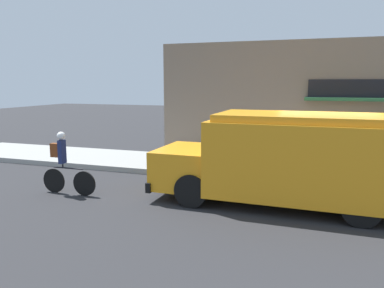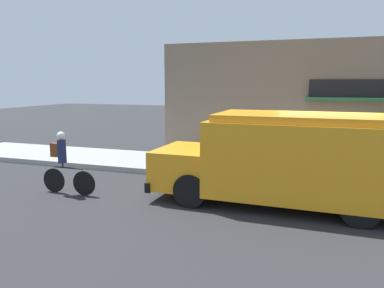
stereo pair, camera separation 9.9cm
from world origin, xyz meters
name	(u,v)px [view 1 (the left image)]	position (x,y,z in m)	size (l,w,h in m)	color
ground_plane	(324,190)	(0.00, 0.00, 0.00)	(70.00, 70.00, 0.00)	#2B2B2D
sidewalk	(324,175)	(0.00, 1.42, 0.09)	(28.00, 2.84, 0.18)	#999993
storefront	(328,103)	(0.05, 3.21, 2.19)	(12.04, 0.74, 4.36)	#756656
school_bus	(290,158)	(-0.84, -1.65, 1.13)	(5.93, 2.66, 2.18)	orange
cyclist	(64,164)	(-6.46, -2.56, 0.80)	(1.58, 0.21, 1.64)	black
trash_bin	(378,155)	(1.58, 2.27, 0.66)	(0.60, 0.60, 0.96)	slate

